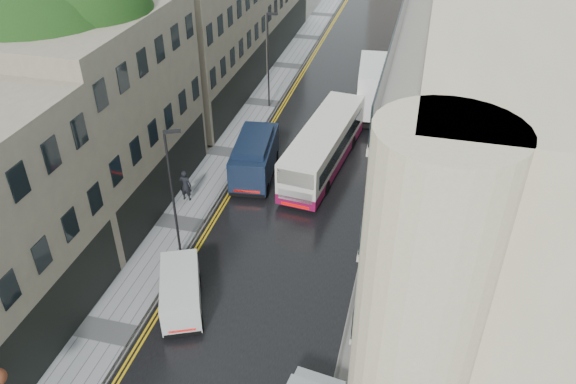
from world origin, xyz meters
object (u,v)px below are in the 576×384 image
at_px(tree_near, 57,94).
at_px(pedestrian, 185,185).
at_px(cream_bus, 291,167).
at_px(navy_van, 232,171).
at_px(lamp_post_far, 268,62).
at_px(tree_far, 166,32).
at_px(lamp_post_near, 173,196).
at_px(white_lorry, 359,96).
at_px(white_van, 163,316).

xyz_separation_m(tree_near, pedestrian, (6.10, 1.48, -5.82)).
bearing_deg(tree_near, cream_bus, 20.72).
relative_size(navy_van, lamp_post_far, 0.78).
height_order(tree_far, pedestrian, tree_far).
relative_size(pedestrian, lamp_post_near, 0.28).
distance_m(white_lorry, white_van, 23.51).
distance_m(cream_bus, lamp_post_near, 8.99).
xyz_separation_m(tree_near, tree_far, (0.30, 13.00, -0.72)).
relative_size(cream_bus, lamp_post_far, 1.49).
bearing_deg(lamp_post_near, navy_van, 58.97).
height_order(tree_far, cream_bus, tree_far).
relative_size(cream_bus, navy_van, 1.90).
bearing_deg(lamp_post_near, white_van, -98.57).
height_order(navy_van, pedestrian, navy_van).
bearing_deg(lamp_post_far, cream_bus, -75.41).
bearing_deg(tree_near, pedestrian, 13.63).
relative_size(tree_near, lamp_post_far, 1.90).
height_order(lamp_post_near, lamp_post_far, lamp_post_far).
relative_size(pedestrian, lamp_post_far, 0.27).
height_order(white_van, navy_van, navy_van).
bearing_deg(lamp_post_far, white_lorry, -14.42).
xyz_separation_m(tree_near, lamp_post_far, (7.33, 15.32, -3.16)).
relative_size(tree_far, lamp_post_near, 1.74).
height_order(cream_bus, lamp_post_far, lamp_post_far).
bearing_deg(cream_bus, tree_near, -152.85).
relative_size(tree_far, cream_bus, 1.15).
relative_size(tree_near, white_van, 3.44).
relative_size(white_lorry, navy_van, 1.39).
relative_size(white_lorry, lamp_post_far, 1.09).
height_order(navy_van, lamp_post_near, lamp_post_near).
bearing_deg(cream_bus, lamp_post_near, -111.74).
relative_size(tree_near, tree_far, 1.11).
xyz_separation_m(navy_van, lamp_post_near, (-0.75, -6.37, 2.23)).
bearing_deg(tree_far, navy_van, -50.46).
bearing_deg(pedestrian, white_lorry, -123.18).
xyz_separation_m(white_van, pedestrian, (-3.04, 9.85, 0.19)).
bearing_deg(cream_bus, pedestrian, -145.94).
xyz_separation_m(tree_far, cream_bus, (11.50, -8.54, -4.73)).
bearing_deg(tree_far, pedestrian, -63.30).
distance_m(tree_near, white_van, 13.78).
distance_m(tree_near, cream_bus, 13.74).
bearing_deg(white_van, navy_van, 69.96).
xyz_separation_m(white_lorry, lamp_post_far, (-7.15, 0.83, 1.67)).
distance_m(tree_far, white_van, 23.73).
distance_m(cream_bus, navy_van, 3.61).
bearing_deg(lamp_post_far, navy_van, -92.61).
bearing_deg(pedestrian, lamp_post_far, -95.47).
bearing_deg(tree_near, tree_far, 88.68).
bearing_deg(tree_far, lamp_post_far, 18.24).
bearing_deg(white_lorry, pedestrian, -128.26).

